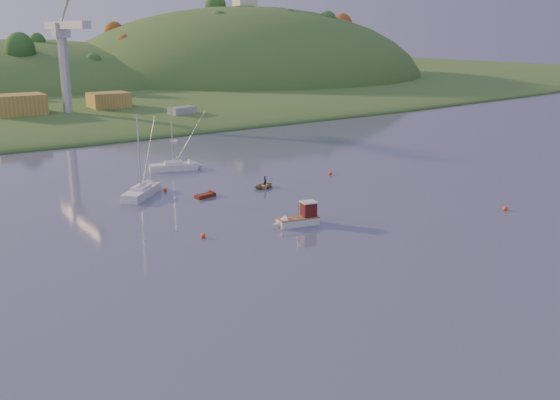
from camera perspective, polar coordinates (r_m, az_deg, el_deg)
ground at (r=49.97m, az=21.51°, el=-10.57°), size 500.00×500.00×0.00m
shore_slope at (r=194.20m, az=-23.02°, el=7.90°), size 640.00×150.00×7.00m
hill_center at (r=240.07m, az=-22.94°, el=9.09°), size 140.00×120.00×36.00m
hill_right at (r=257.46m, az=-3.12°, el=10.59°), size 150.00×130.00×60.00m
hillside_trees at (r=213.73m, az=-24.15°, el=8.35°), size 280.00×50.00×32.00m
wharf at (r=153.78m, az=-17.86°, el=7.19°), size 42.00×16.00×2.40m
shed_west at (r=151.18m, az=-22.83°, el=7.98°), size 11.00×8.00×4.80m
shed_east at (r=157.74m, az=-15.37°, el=8.73°), size 9.00×7.00×4.00m
dock_crane at (r=148.26m, az=-19.09°, el=13.03°), size 3.20×28.00×20.30m
fishing_boat at (r=68.79m, az=1.40°, el=-1.74°), size 5.61×2.66×3.44m
sailboat_near at (r=82.73m, az=-12.56°, el=0.78°), size 7.18×7.07×10.75m
sailboat_far at (r=97.56m, az=-9.72°, el=3.09°), size 7.60×4.22×10.09m
canoe at (r=85.43m, az=-1.38°, el=1.34°), size 3.61×2.93×0.66m
paddler at (r=85.34m, az=-1.38°, el=1.59°), size 0.44×0.58×1.41m
red_tender at (r=81.47m, az=-6.52°, el=0.48°), size 3.44×1.77×1.12m
work_vessel at (r=147.79m, az=-8.89°, el=7.49°), size 15.42×8.28×3.76m
buoy_0 at (r=79.38m, az=19.92°, el=-0.73°), size 0.50×0.50×0.50m
buoy_1 at (r=93.45m, az=4.64°, el=2.46°), size 0.50×0.50×0.50m
buoy_3 at (r=84.82m, az=-10.46°, el=0.93°), size 0.50×0.50×0.50m
buoy_4 at (r=65.32m, az=-7.04°, el=-3.26°), size 0.50×0.50×0.50m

